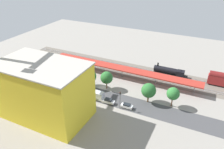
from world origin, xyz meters
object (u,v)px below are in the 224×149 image
object	(u,v)px
parked_car_1	(108,101)
parked_car_5	(52,85)
parked_car_6	(41,82)
street_tree_3	(173,94)
parked_car_4	(64,90)
parked_car_0	(127,106)
street_tree_2	(89,76)
traffic_light	(120,98)
platform_canopy_near	(122,68)
construction_building	(44,91)
box_truck_0	(93,94)
locomotive	(170,72)
parked_car_2	(94,97)
parked_car_3	(80,93)
street_tree_1	(107,78)
parked_car_7	(29,79)
street_tree_0	(149,91)

from	to	relation	value
parked_car_1	parked_car_5	distance (m)	26.17
parked_car_6	street_tree_3	distance (m)	54.90
parked_car_4	street_tree_3	size ratio (longest dim) A/B	0.60
parked_car_6	parked_car_0	bearing A→B (deg)	-179.87
street_tree_2	traffic_light	bearing A→B (deg)	154.27
platform_canopy_near	street_tree_2	bearing A→B (deg)	55.83
construction_building	box_truck_0	world-z (taller)	construction_building
locomotive	parked_car_2	xyz separation A→B (m)	(21.61, 31.87, -0.97)
parked_car_3	box_truck_0	size ratio (longest dim) A/B	0.48
parked_car_1	construction_building	distance (m)	23.44
parked_car_4	parked_car_1	bearing A→B (deg)	-177.58
parked_car_2	box_truck_0	world-z (taller)	box_truck_0
parked_car_6	parked_car_1	bearing A→B (deg)	179.71
parked_car_4	street_tree_1	size ratio (longest dim) A/B	0.61
parked_car_7	traffic_light	size ratio (longest dim) A/B	0.62
platform_canopy_near	street_tree_1	distance (m)	11.73
parked_car_3	street_tree_2	size ratio (longest dim) A/B	0.55
parked_car_2	parked_car_3	bearing A→B (deg)	-0.66
parked_car_3	street_tree_1	world-z (taller)	street_tree_1
street_tree_2	traffic_light	xyz separation A→B (m)	(-17.88, 8.62, -0.18)
street_tree_1	construction_building	bearing A→B (deg)	66.48
parked_car_0	parked_car_5	distance (m)	33.45
parked_car_6	street_tree_1	size ratio (longest dim) A/B	0.63
street_tree_1	parked_car_0	bearing A→B (deg)	144.97
parked_car_0	street_tree_3	size ratio (longest dim) A/B	0.57
parked_car_5	parked_car_0	bearing A→B (deg)	-179.35
locomotive	parked_car_1	world-z (taller)	locomotive
street_tree_3	parked_car_2	bearing A→B (deg)	17.04
parked_car_0	parked_car_6	xyz separation A→B (m)	(39.86, 0.09, -0.00)
parked_car_5	street_tree_1	size ratio (longest dim) A/B	0.55
parked_car_1	parked_car_2	distance (m)	5.97
parked_car_2	box_truck_0	distance (m)	1.30
street_tree_0	parked_car_7	bearing A→B (deg)	7.91
construction_building	box_truck_0	size ratio (longest dim) A/B	3.17
parked_car_2	street_tree_0	distance (m)	20.66
platform_canopy_near	parked_car_0	distance (m)	23.38
parked_car_0	construction_building	world-z (taller)	construction_building
parked_car_6	street_tree_1	bearing A→B (deg)	-161.88
street_tree_0	construction_building	bearing A→B (deg)	37.83
parked_car_2	parked_car_6	world-z (taller)	parked_car_2
parked_car_4	street_tree_1	world-z (taller)	street_tree_1
parked_car_2	street_tree_1	bearing A→B (deg)	-94.13
parked_car_6	traffic_light	bearing A→B (deg)	177.81
locomotive	parked_car_5	size ratio (longest dim) A/B	3.62
platform_canopy_near	street_tree_2	distance (m)	16.12
parked_car_4	parked_car_6	xyz separation A→B (m)	(12.95, -0.99, 0.02)
parked_car_1	parked_car_3	world-z (taller)	parked_car_1
platform_canopy_near	parked_car_5	bearing A→B (deg)	42.57
platform_canopy_near	box_truck_0	world-z (taller)	platform_canopy_near
locomotive	parked_car_4	world-z (taller)	locomotive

